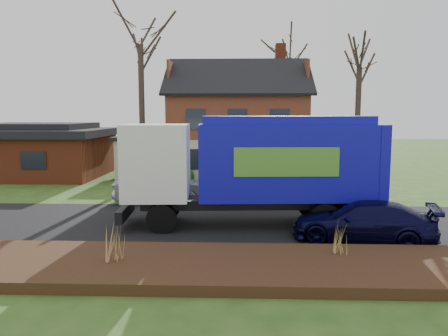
{
  "coord_description": "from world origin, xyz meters",
  "views": [
    {
      "loc": [
        2.19,
        -16.9,
        4.33
      ],
      "look_at": [
        1.46,
        2.5,
        1.92
      ],
      "focal_mm": 35.0,
      "sensor_mm": 36.0,
      "label": 1
    }
  ],
  "objects": [
    {
      "name": "tree_front_east",
      "position": [
        9.06,
        9.13,
        8.18
      ],
      "size": [
        3.62,
        3.62,
        10.06
      ],
      "color": "#3A2A22",
      "rests_on": "ground"
    },
    {
      "name": "grass_clump_east",
      "position": [
        5.08,
        -4.54,
        0.74
      ],
      "size": [
        0.35,
        0.29,
        0.88
      ],
      "color": "#A69249",
      "rests_on": "mulch_verge"
    },
    {
      "name": "road",
      "position": [
        0.0,
        0.0,
        0.01
      ],
      "size": [
        80.0,
        7.0,
        0.02
      ],
      "primitive_type": "cube",
      "color": "black",
      "rests_on": "ground"
    },
    {
      "name": "tree_front_west",
      "position": [
        -3.93,
        10.14,
        9.8
      ],
      "size": [
        4.0,
        4.0,
        11.89
      ],
      "color": "#3A2B22",
      "rests_on": "ground"
    },
    {
      "name": "main_house",
      "position": [
        1.49,
        13.91,
        4.03
      ],
      "size": [
        12.95,
        8.95,
        9.26
      ],
      "color": "beige",
      "rests_on": "ground"
    },
    {
      "name": "garbage_truck",
      "position": [
        2.87,
        -0.11,
        2.45
      ],
      "size": [
        10.08,
        3.3,
        4.25
      ],
      "rotation": [
        0.0,
        0.0,
        0.07
      ],
      "color": "black",
      "rests_on": "ground"
    },
    {
      "name": "ranch_house",
      "position": [
        -12.0,
        13.0,
        1.81
      ],
      "size": [
        9.8,
        8.2,
        3.7
      ],
      "color": "#983C21",
      "rests_on": "ground"
    },
    {
      "name": "silver_sedan",
      "position": [
        -1.67,
        4.12,
        0.76
      ],
      "size": [
        4.75,
        2.17,
        1.51
      ],
      "primitive_type": "imported",
      "rotation": [
        0.0,
        0.0,
        1.7
      ],
      "color": "#96989D",
      "rests_on": "ground"
    },
    {
      "name": "ground",
      "position": [
        0.0,
        0.0,
        0.0
      ],
      "size": [
        120.0,
        120.0,
        0.0
      ],
      "primitive_type": "plane",
      "color": "#2A4C19",
      "rests_on": "ground"
    },
    {
      "name": "grass_clump_mid",
      "position": [
        -1.23,
        -5.4,
        0.83
      ],
      "size": [
        0.38,
        0.31,
        1.06
      ],
      "color": "#AF864D",
      "rests_on": "mulch_verge"
    },
    {
      "name": "navy_wagon",
      "position": [
        6.38,
        -2.21,
        0.69
      ],
      "size": [
        5.07,
        2.98,
        1.38
      ],
      "primitive_type": "imported",
      "rotation": [
        0.0,
        0.0,
        -1.81
      ],
      "color": "black",
      "rests_on": "ground"
    },
    {
      "name": "mulch_verge",
      "position": [
        0.0,
        -5.3,
        0.15
      ],
      "size": [
        80.0,
        3.5,
        0.3
      ],
      "primitive_type": "cube",
      "color": "#301D10",
      "rests_on": "ground"
    },
    {
      "name": "tree_back",
      "position": [
        6.32,
        20.89,
        10.22
      ],
      "size": [
        3.87,
        3.87,
        12.26
      ],
      "color": "#3B3123",
      "rests_on": "ground"
    }
  ]
}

